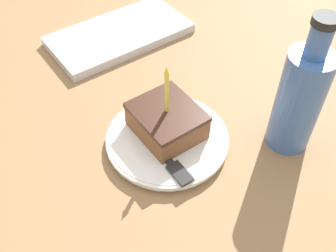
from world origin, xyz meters
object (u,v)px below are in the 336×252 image
object	(u,v)px
fork	(160,152)
bottle	(300,98)
cake_slice	(167,120)
marble_board	(120,34)
plate	(168,139)

from	to	relation	value
fork	bottle	distance (m)	0.24
cake_slice	marble_board	bearing A→B (deg)	-106.03
cake_slice	marble_board	world-z (taller)	cake_slice
plate	marble_board	bearing A→B (deg)	-106.40
plate	fork	xyz separation A→B (m)	(0.03, 0.02, 0.01)
plate	fork	bearing A→B (deg)	35.62
fork	cake_slice	bearing A→B (deg)	-137.83
cake_slice	bottle	bearing A→B (deg)	142.99
cake_slice	fork	xyz separation A→B (m)	(0.04, 0.03, -0.02)
fork	bottle	size ratio (longest dim) A/B	0.73
bottle	plate	bearing A→B (deg)	-33.72
marble_board	bottle	bearing A→B (deg)	100.23
fork	bottle	xyz separation A→B (m)	(-0.20, 0.09, 0.08)
fork	marble_board	size ratio (longest dim) A/B	0.58
cake_slice	fork	bearing A→B (deg)	42.17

